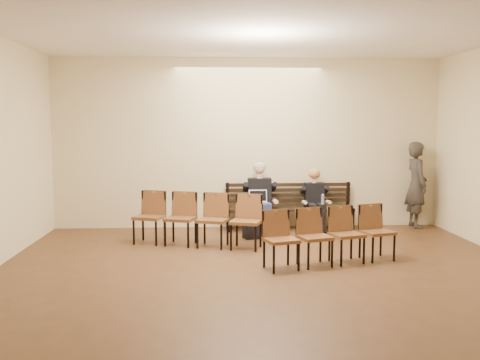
# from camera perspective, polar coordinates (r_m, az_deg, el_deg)

# --- Properties ---
(ground) EXTENTS (10.00, 10.00, 0.00)m
(ground) POSITION_cam_1_polar(r_m,az_deg,el_deg) (6.48, 4.02, -13.43)
(ground) COLOR brown
(ground) RESTS_ON ground
(room_walls) EXTENTS (8.02, 10.01, 3.51)m
(room_walls) POSITION_cam_1_polar(r_m,az_deg,el_deg) (6.90, 3.35, 9.18)
(room_walls) COLOR beige
(room_walls) RESTS_ON ground
(bench) EXTENTS (2.60, 0.90, 0.45)m
(bench) POSITION_cam_1_polar(r_m,az_deg,el_deg) (11.00, 5.29, -4.12)
(bench) COLOR black
(bench) RESTS_ON ground
(seated_man) EXTENTS (0.58, 0.80, 1.39)m
(seated_man) POSITION_cam_1_polar(r_m,az_deg,el_deg) (10.74, 2.13, -1.80)
(seated_man) COLOR black
(seated_man) RESTS_ON ground
(seated_woman) EXTENTS (0.48, 0.67, 1.13)m
(seated_woman) POSITION_cam_1_polar(r_m,az_deg,el_deg) (10.92, 8.00, -2.44)
(seated_woman) COLOR black
(seated_woman) RESTS_ON ground
(laptop) EXTENTS (0.41, 0.34, 0.26)m
(laptop) POSITION_cam_1_polar(r_m,az_deg,el_deg) (10.53, 1.99, -2.59)
(laptop) COLOR silver
(laptop) RESTS_ON bench
(water_bottle) EXTENTS (0.07, 0.07, 0.21)m
(water_bottle) POSITION_cam_1_polar(r_m,az_deg,el_deg) (10.71, 8.81, -2.66)
(water_bottle) COLOR silver
(water_bottle) RESTS_ON bench
(bag) EXTENTS (0.42, 0.35, 0.27)m
(bag) POSITION_cam_1_polar(r_m,az_deg,el_deg) (10.14, 1.45, -5.50)
(bag) COLOR black
(bag) RESTS_ON ground
(passerby) EXTENTS (0.53, 0.77, 2.06)m
(passerby) POSITION_cam_1_polar(r_m,az_deg,el_deg) (11.68, 18.32, 0.18)
(passerby) COLOR #35302B
(passerby) RESTS_ON ground
(chair_row_front) EXTENTS (2.18, 1.09, 0.88)m
(chair_row_front) POSITION_cam_1_polar(r_m,az_deg,el_deg) (8.36, 9.68, -5.92)
(chair_row_front) COLOR brown
(chair_row_front) RESTS_ON ground
(chair_row_back) EXTENTS (2.35, 1.20, 0.95)m
(chair_row_back) POSITION_cam_1_polar(r_m,az_deg,el_deg) (9.48, -4.68, -4.22)
(chair_row_back) COLOR brown
(chair_row_back) RESTS_ON ground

